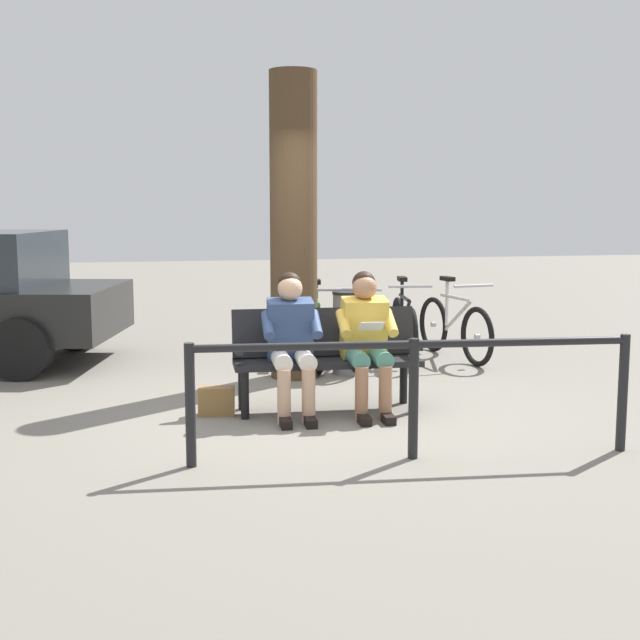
% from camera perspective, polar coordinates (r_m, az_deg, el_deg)
% --- Properties ---
extents(ground_plane, '(40.00, 40.00, 0.00)m').
position_cam_1_polar(ground_plane, '(7.14, -0.76, -6.48)').
color(ground_plane, slate).
extents(bench, '(1.62, 0.56, 0.87)m').
position_cam_1_polar(bench, '(7.28, 0.39, -2.13)').
color(bench, black).
rests_on(bench, ground).
extents(person_reading, '(0.51, 0.78, 1.20)m').
position_cam_1_polar(person_reading, '(7.15, 3.15, -1.03)').
color(person_reading, gold).
rests_on(person_reading, ground).
extents(person_companion, '(0.51, 0.78, 1.20)m').
position_cam_1_polar(person_companion, '(7.04, -1.94, -1.16)').
color(person_companion, '#334772').
rests_on(person_companion, ground).
extents(handbag, '(0.32, 0.19, 0.24)m').
position_cam_1_polar(handbag, '(7.18, -7.03, -5.47)').
color(handbag, olive).
rests_on(handbag, ground).
extents(tree_trunk, '(0.48, 0.48, 3.08)m').
position_cam_1_polar(tree_trunk, '(8.55, -1.80, 6.31)').
color(tree_trunk, '#4C3823').
rests_on(tree_trunk, ground).
extents(litter_bin, '(0.34, 0.34, 0.87)m').
position_cam_1_polar(litter_bin, '(8.80, 1.93, -0.85)').
color(litter_bin, slate).
rests_on(litter_bin, ground).
extents(bicycle_orange, '(0.48, 1.67, 0.94)m').
position_cam_1_polar(bicycle_orange, '(9.80, 9.07, -0.51)').
color(bicycle_orange, black).
rests_on(bicycle_orange, ground).
extents(bicycle_purple, '(0.48, 1.67, 0.94)m').
position_cam_1_polar(bicycle_purple, '(9.69, 5.71, -0.55)').
color(bicycle_purple, black).
rests_on(bicycle_purple, ground).
extents(bicycle_silver, '(0.76, 1.56, 0.94)m').
position_cam_1_polar(bicycle_silver, '(9.31, 3.09, -0.86)').
color(bicycle_silver, black).
rests_on(bicycle_silver, ground).
extents(bicycle_green, '(0.48, 1.67, 0.94)m').
position_cam_1_polar(bicycle_green, '(9.28, -0.20, -0.88)').
color(bicycle_green, black).
rests_on(bicycle_green, ground).
extents(railing_fence, '(3.13, 0.34, 0.85)m').
position_cam_1_polar(railing_fence, '(5.87, 6.37, -3.74)').
color(railing_fence, black).
rests_on(railing_fence, ground).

